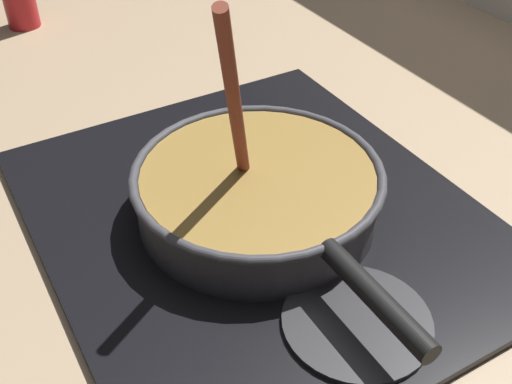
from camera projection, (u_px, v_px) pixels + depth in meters
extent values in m
cube|color=#9E8466|center=(198.00, 257.00, 0.73)|extent=(2.40, 1.60, 0.04)
cube|color=black|center=(256.00, 215.00, 0.74)|extent=(0.56, 0.48, 0.01)
torus|color=#592D0C|center=(256.00, 209.00, 0.74)|extent=(0.20, 0.20, 0.01)
cylinder|color=#262628|center=(357.00, 321.00, 0.61)|extent=(0.15, 0.15, 0.01)
cylinder|color=#38383D|center=(256.00, 192.00, 0.72)|extent=(0.28, 0.28, 0.06)
cylinder|color=olive|center=(256.00, 189.00, 0.72)|extent=(0.26, 0.26, 0.05)
torus|color=#38383D|center=(256.00, 172.00, 0.70)|extent=(0.29, 0.29, 0.01)
cylinder|color=black|center=(375.00, 297.00, 0.56)|extent=(0.15, 0.02, 0.02)
cylinder|color=beige|center=(206.00, 165.00, 0.73)|extent=(0.03, 0.03, 0.01)
cylinder|color=beige|center=(236.00, 131.00, 0.79)|extent=(0.04, 0.04, 0.01)
cylinder|color=beige|center=(261.00, 183.00, 0.70)|extent=(0.04, 0.04, 0.01)
cylinder|color=beige|center=(314.00, 173.00, 0.72)|extent=(0.03, 0.03, 0.01)
cylinder|color=#EDD88C|center=(295.00, 153.00, 0.75)|extent=(0.03, 0.03, 0.01)
cylinder|color=#EDD88C|center=(179.00, 200.00, 0.68)|extent=(0.03, 0.03, 0.01)
cylinder|color=maroon|center=(235.00, 107.00, 0.61)|extent=(0.10, 0.08, 0.25)
cube|color=brown|center=(245.00, 175.00, 0.72)|extent=(0.05, 0.05, 0.01)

